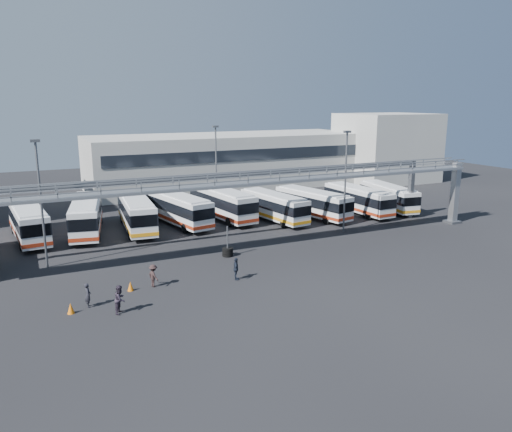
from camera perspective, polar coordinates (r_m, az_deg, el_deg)
name	(u,v)px	position (r m, az deg, el deg)	size (l,w,h in m)	color
ground	(270,269)	(39.98, 1.62, -6.03)	(140.00, 140.00, 0.00)	black
gantry	(240,189)	(43.74, -1.85, 3.09)	(51.40, 5.15, 7.10)	gray
warehouse	(227,161)	(77.88, -3.29, 6.35)	(42.00, 14.00, 8.00)	#9E9E99
building_right	(386,147)	(86.12, 14.65, 7.60)	(14.00, 12.00, 11.00)	#B2B2AD
light_pole_left	(41,197)	(42.25, -23.39, 1.97)	(0.70, 0.35, 10.21)	#4C4F54
light_pole_mid	(346,176)	(50.59, 10.20, 4.51)	(0.70, 0.35, 10.21)	#4C4F54
light_pole_back	(216,164)	(59.98, -4.58, 5.99)	(0.70, 0.35, 10.21)	#4C4F54
bus_1	(28,221)	(52.29, -24.57, -0.53)	(3.53, 11.19, 3.34)	silver
bus_2	(86,215)	(52.63, -18.82, 0.11)	(4.63, 11.66, 3.46)	silver
bus_3	(136,212)	(52.76, -13.51, 0.46)	(3.56, 11.45, 3.42)	silver
bus_4	(178,208)	(54.02, -8.86, 0.90)	(4.50, 11.21, 3.32)	silver
bus_5	(222,202)	(56.17, -3.89, 1.55)	(3.94, 11.51, 3.43)	silver
bus_6	(274,206)	(55.25, 2.04, 1.19)	(3.73, 10.42, 3.09)	silver
bus_7	(313,203)	(57.12, 6.48, 1.54)	(4.49, 10.65, 3.15)	silver
bus_8	(358,199)	(60.11, 11.59, 1.93)	(2.79, 10.43, 3.14)	silver
bus_9	(388,196)	(63.06, 14.87, 2.21)	(3.72, 10.23, 3.04)	silver
pedestrian_a	(88,295)	(34.37, -18.66, -8.56)	(0.59, 0.39, 1.62)	black
pedestrian_b	(120,299)	(32.83, -15.27, -9.15)	(0.89, 0.69, 1.83)	#2A222F
pedestrian_c	(153,276)	(36.71, -11.64, -6.70)	(1.07, 0.61, 1.65)	black
pedestrian_d	(236,269)	(37.33, -2.30, -6.06)	(1.00, 0.42, 1.70)	black
cone_left	(71,308)	(33.90, -20.42, -9.85)	(0.44, 0.44, 0.70)	orange
cone_right	(130,286)	(36.49, -14.15, -7.78)	(0.43, 0.43, 0.68)	orange
tire_stack	(228,251)	(43.01, -3.26, -4.02)	(0.93, 0.93, 2.67)	black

